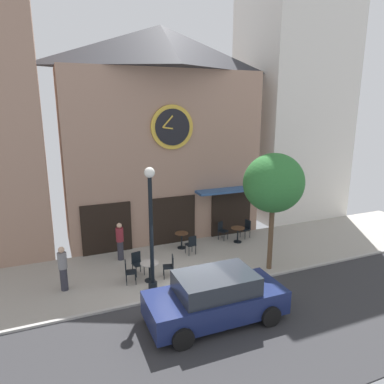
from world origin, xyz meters
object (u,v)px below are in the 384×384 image
Objects in this scene: street_lamp at (151,231)px; cafe_chair_mid_row at (137,262)px; parked_car_navy at (216,297)px; cafe_chair_near_tree at (222,229)px; cafe_table_center_left at (149,268)px; street_tree at (274,183)px; pedestrian_grey at (63,268)px; cafe_chair_facing_wall at (128,270)px; cafe_chair_facing_street at (191,243)px; pedestrian_maroon at (120,241)px; cafe_table_rightmost at (182,238)px; cafe_table_center_right at (238,232)px; cafe_chair_curbside at (246,227)px; cafe_chair_near_lamp at (170,265)px.

cafe_chair_mid_row is (-0.19, 1.54, -1.77)m from street_lamp.
cafe_chair_near_tree is at bearing 61.24° from parked_car_navy.
cafe_table_center_left is 0.79m from cafe_chair_mid_row.
street_lamp is 0.95× the size of street_tree.
pedestrian_grey is (-2.93, 1.32, -1.44)m from street_lamp.
cafe_table_center_left is 0.82× the size of cafe_chair_facing_wall.
cafe_chair_facing_wall and cafe_chair_facing_street have the same top height.
cafe_table_center_left is 2.44m from pedestrian_maroon.
cafe_table_rightmost is 1.01× the size of cafe_table_center_right.
cafe_chair_curbside is 1.00× the size of cafe_chair_facing_street.
cafe_table_center_left is 2.91m from cafe_chair_facing_street.
pedestrian_maroon is at bearing 167.45° from cafe_chair_facing_street.
cafe_chair_near_lamp is at bearing -152.46° from cafe_chair_curbside.
cafe_chair_facing_street reaches higher than cafe_table_rightmost.
cafe_chair_near_tree is at bearing 37.95° from street_lamp.
cafe_table_rightmost is 3.11m from cafe_chair_mid_row.
street_lamp is 6.22m from cafe_table_center_right.
street_tree is 6.46m from cafe_chair_facing_wall.
cafe_table_center_left is (0.11, 0.80, -1.79)m from street_lamp.
cafe_table_center_right is at bearing -151.31° from cafe_chair_curbside.
cafe_chair_mid_row is at bearing -145.04° from cafe_table_rightmost.
cafe_chair_curbside is at bearing 74.42° from street_tree.
cafe_chair_mid_row is at bearing 51.86° from cafe_chair_facing_wall.
street_tree reaches higher than street_lamp.
pedestrian_maroon reaches higher than cafe_chair_curbside.
cafe_table_rightmost is 5.67m from pedestrian_grey.
pedestrian_grey is at bearing -168.27° from cafe_chair_facing_street.
street_lamp is at bearing -80.29° from pedestrian_maroon.
cafe_chair_facing_wall is 0.21× the size of parked_car_navy.
cafe_table_rightmost is 0.17× the size of parked_car_navy.
cafe_chair_mid_row is (-5.35, -1.43, 0.03)m from cafe_table_center_right.
street_tree reaches higher than cafe_chair_facing_street.
cafe_chair_near_lamp is (0.93, 0.77, -1.77)m from street_lamp.
cafe_table_center_right is (2.80, -0.36, 0.01)m from cafe_table_rightmost.
cafe_chair_facing_wall is at bearing -153.10° from cafe_chair_near_tree.
cafe_chair_mid_row is 2.84m from cafe_chair_facing_street.
parked_car_navy is (1.32, -2.39, -1.54)m from street_lamp.
cafe_chair_near_lamp is at bearing -5.03° from cafe_chair_facing_wall.
cafe_chair_mid_row is at bearing -77.61° from pedestrian_maroon.
cafe_table_center_right is at bearing -1.68° from pedestrian_maroon.
cafe_chair_facing_street is (0.14, -0.87, 0.03)m from cafe_table_rightmost.
cafe_chair_facing_street is 0.21× the size of parked_car_navy.
cafe_table_center_left is at bearing -148.18° from cafe_chair_near_tree.
pedestrian_maroon reaches higher than cafe_table_center_right.
street_tree reaches higher than cafe_table_rightmost.
cafe_chair_curbside and cafe_chair_facing_street have the same top height.
pedestrian_grey is at bearing 155.69° from street_lamp.
pedestrian_maroon is at bearing -176.25° from cafe_table_rightmost.
cafe_table_rightmost is 0.83× the size of cafe_chair_curbside.
cafe_chair_facing_wall is at bearing -93.55° from pedestrian_maroon.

